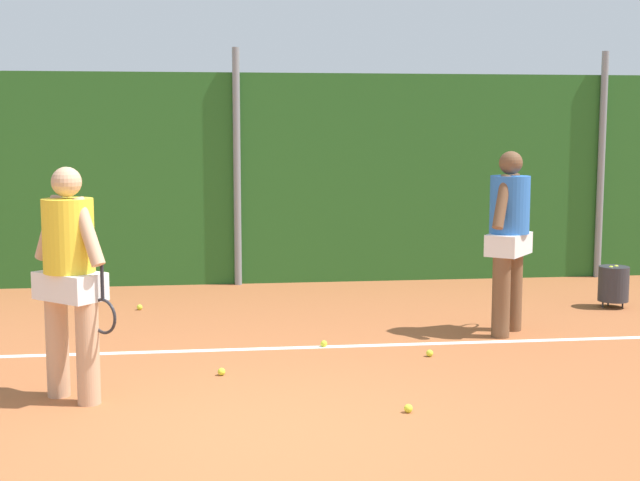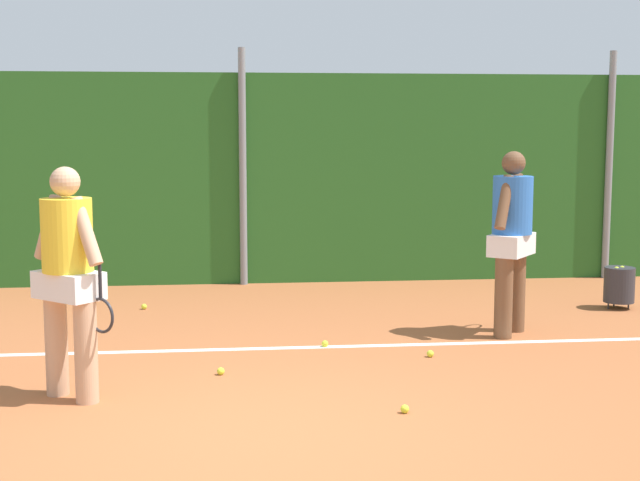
% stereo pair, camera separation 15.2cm
% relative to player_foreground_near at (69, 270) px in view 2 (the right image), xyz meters
% --- Properties ---
extents(ground_plane, '(27.68, 27.68, 0.00)m').
position_rel_player_foreground_near_xyz_m(ground_plane, '(1.47, 0.83, -1.04)').
color(ground_plane, '#A85B33').
extents(hedge_fence_backdrop, '(17.99, 0.25, 2.89)m').
position_rel_player_foreground_near_xyz_m(hedge_fence_backdrop, '(1.47, 5.29, 0.40)').
color(hedge_fence_backdrop, '#286023').
rests_on(hedge_fence_backdrop, ground_plane).
extents(fence_post_center, '(0.10, 0.10, 3.22)m').
position_rel_player_foreground_near_xyz_m(fence_post_center, '(1.47, 5.12, 0.57)').
color(fence_post_center, gray).
rests_on(fence_post_center, ground_plane).
extents(fence_post_right, '(0.10, 0.10, 3.22)m').
position_rel_player_foreground_near_xyz_m(fence_post_right, '(6.66, 5.12, 0.57)').
color(fence_post_right, gray).
rests_on(fence_post_right, ground_plane).
extents(court_baseline_paint, '(13.15, 0.10, 0.01)m').
position_rel_player_foreground_near_xyz_m(court_baseline_paint, '(1.47, 1.46, -1.04)').
color(court_baseline_paint, white).
rests_on(court_baseline_paint, ground_plane).
extents(player_foreground_near, '(0.69, 0.60, 1.86)m').
position_rel_player_foreground_near_xyz_m(player_foreground_near, '(0.00, 0.00, 0.00)').
color(player_foreground_near, tan).
rests_on(player_foreground_near, ground_plane).
extents(player_midcourt, '(0.61, 0.73, 1.92)m').
position_rel_player_foreground_near_xyz_m(player_midcourt, '(4.19, 1.81, 0.03)').
color(player_midcourt, brown).
rests_on(player_midcourt, ground_plane).
extents(ball_hopper, '(0.36, 0.36, 0.51)m').
position_rel_player_foreground_near_xyz_m(ball_hopper, '(5.91, 2.98, -0.75)').
color(ball_hopper, '#2D2D33').
rests_on(ball_hopper, ground_plane).
extents(tennis_ball_0, '(0.07, 0.07, 0.07)m').
position_rel_player_foreground_near_xyz_m(tennis_ball_0, '(3.15, 0.97, -1.01)').
color(tennis_ball_0, '#CCDB33').
rests_on(tennis_ball_0, ground_plane).
extents(tennis_ball_1, '(0.07, 0.07, 0.07)m').
position_rel_player_foreground_near_xyz_m(tennis_ball_1, '(1.18, 0.56, -1.01)').
color(tennis_ball_1, '#CCDB33').
rests_on(tennis_ball_1, ground_plane).
extents(tennis_ball_2, '(0.07, 0.07, 0.07)m').
position_rel_player_foreground_near_xyz_m(tennis_ball_2, '(2.20, 1.46, -1.01)').
color(tennis_ball_2, '#CCDB33').
rests_on(tennis_ball_2, ground_plane).
extents(tennis_ball_3, '(0.07, 0.07, 0.07)m').
position_rel_player_foreground_near_xyz_m(tennis_ball_3, '(2.58, -0.65, -1.01)').
color(tennis_ball_3, '#CCDB33').
rests_on(tennis_ball_3, ground_plane).
extents(tennis_ball_6, '(0.07, 0.07, 0.07)m').
position_rel_player_foreground_near_xyz_m(tennis_ball_6, '(0.25, 3.52, -1.01)').
color(tennis_ball_6, '#CCDB33').
rests_on(tennis_ball_6, ground_plane).
extents(tennis_ball_8, '(0.07, 0.07, 0.07)m').
position_rel_player_foreground_near_xyz_m(tennis_ball_8, '(-0.69, 4.14, -1.01)').
color(tennis_ball_8, '#CCDB33').
rests_on(tennis_ball_8, ground_plane).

